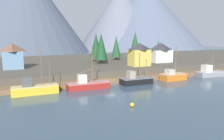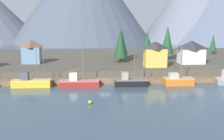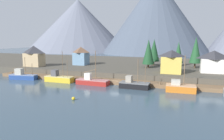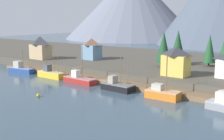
% 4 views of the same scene
% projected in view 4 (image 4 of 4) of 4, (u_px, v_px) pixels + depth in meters
% --- Properties ---
extents(ground_plane, '(400.00, 400.00, 1.00)m').
position_uv_depth(ground_plane, '(146.00, 75.00, 85.98)').
color(ground_plane, '#384C5B').
extents(dock, '(80.00, 4.00, 1.60)m').
position_uv_depth(dock, '(108.00, 82.00, 71.79)').
color(dock, brown).
rests_on(dock, ground_plane).
extents(shoreline_bank, '(400.00, 56.00, 2.50)m').
position_uv_depth(shoreline_bank, '(166.00, 64.00, 95.02)').
color(shoreline_bank, '#4C473D').
rests_on(shoreline_bank, ground_plane).
extents(mountain_west_peak, '(105.59, 105.59, 52.84)m').
position_uv_depth(mountain_west_peak, '(132.00, 5.00, 233.67)').
color(mountain_west_peak, slate).
rests_on(mountain_west_peak, ground_plane).
extents(fishing_boat_blue, '(8.81, 3.52, 6.91)m').
position_uv_depth(fishing_boat_blue, '(21.00, 69.00, 86.60)').
color(fishing_boat_blue, navy).
rests_on(fishing_boat_blue, ground_plane).
extents(fishing_boat_yellow, '(8.71, 2.61, 9.04)m').
position_uv_depth(fishing_boat_yellow, '(51.00, 74.00, 79.28)').
color(fishing_boat_yellow, gold).
rests_on(fishing_boat_yellow, ground_plane).
extents(fishing_boat_red, '(9.15, 2.97, 9.36)m').
position_uv_depth(fishing_boat_red, '(79.00, 79.00, 72.61)').
color(fishing_boat_red, maroon).
rests_on(fishing_boat_red, ground_plane).
extents(fishing_boat_black, '(7.61, 3.37, 7.49)m').
position_uv_depth(fishing_boat_black, '(117.00, 86.00, 65.26)').
color(fishing_boat_black, black).
rests_on(fishing_boat_black, ground_plane).
extents(fishing_boat_orange, '(6.88, 3.29, 8.75)m').
position_uv_depth(fishing_boat_orange, '(162.00, 94.00, 58.53)').
color(fishing_boat_orange, '#CC6B1E').
rests_on(fishing_boat_orange, ground_plane).
extents(house_blue, '(5.35, 4.89, 6.95)m').
position_uv_depth(house_blue, '(92.00, 49.00, 96.38)').
color(house_blue, '#6689A8').
rests_on(house_blue, shoreline_bank).
extents(house_yellow, '(6.00, 4.48, 6.80)m').
position_uv_depth(house_yellow, '(176.00, 61.00, 68.58)').
color(house_yellow, gold).
rests_on(house_yellow, shoreline_bank).
extents(house_tan, '(7.12, 4.38, 7.54)m').
position_uv_depth(house_tan, '(40.00, 47.00, 97.34)').
color(house_tan, tan).
rests_on(house_tan, shoreline_bank).
extents(conifer_near_left, '(3.47, 3.47, 8.97)m').
position_uv_depth(conifer_near_left, '(210.00, 49.00, 81.80)').
color(conifer_near_left, '#4C3823').
rests_on(conifer_near_left, shoreline_bank).
extents(conifer_near_right, '(4.20, 4.20, 9.95)m').
position_uv_depth(conifer_near_right, '(178.00, 45.00, 85.63)').
color(conifer_near_right, '#4C3823').
rests_on(conifer_near_right, shoreline_bank).
extents(conifer_mid_right, '(4.10, 4.10, 9.85)m').
position_uv_depth(conifer_mid_right, '(164.00, 47.00, 80.73)').
color(conifer_mid_right, '#4C3823').
rests_on(conifer_mid_right, shoreline_bank).
extents(channel_buoy, '(0.70, 0.70, 0.70)m').
position_uv_depth(channel_buoy, '(38.00, 95.00, 59.82)').
color(channel_buoy, gold).
rests_on(channel_buoy, ground_plane).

